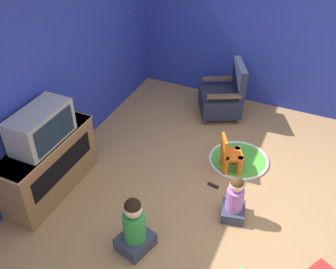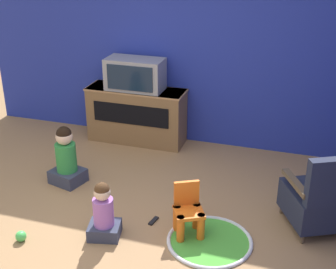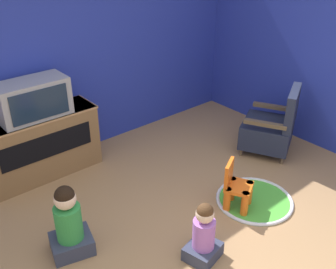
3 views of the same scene
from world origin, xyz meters
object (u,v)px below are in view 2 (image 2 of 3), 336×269
Objects in this scene: black_armchair at (322,199)px; child_watching_left at (104,214)px; television at (135,74)px; remote_control at (154,221)px; yellow_kid_chair at (188,214)px; toy_ball at (21,236)px; child_watching_center at (66,159)px; tv_cabinet at (137,114)px.

black_armchair is 1.50× the size of child_watching_left.
television reaches higher than remote_control.
television reaches higher than yellow_kid_chair.
toy_ball is at bearing -95.31° from television.
child_watching_left is 1.20m from child_watching_center.
child_watching_left is at bearing -5.70° from black_armchair.
toy_ball is (-0.23, -2.50, -0.93)m from television.
yellow_kid_chair is 0.75× the size of child_watching_center.
child_watching_center is 4.61× the size of remote_control.
yellow_kid_chair is 1.72m from child_watching_center.
yellow_kid_chair is at bearing -5.18° from black_armchair.
toy_ball is at bearing -5.13° from black_armchair.
television reaches higher than child_watching_left.
remote_control is at bearing -63.87° from television.
tv_cabinet reaches higher than child_watching_left.
toy_ball is 1.31m from remote_control.
tv_cabinet is at bearing 89.93° from child_watching_left.
tv_cabinet is 8.79× the size of remote_control.
black_armchair is 1.67× the size of yellow_kid_chair.
yellow_kid_chair is 0.90× the size of child_watching_left.
toy_ball is 0.68× the size of remote_control.
child_watching_center is (-0.86, 0.83, 0.05)m from child_watching_left.
black_armchair is at bearing -29.05° from television.
black_armchair is 2.96m from toy_ball.
television is 1.43× the size of yellow_kid_chair.
television is (-0.00, -0.02, 0.58)m from tv_cabinet.
child_watching_left is (0.51, -2.19, -0.14)m from tv_cabinet.
yellow_kid_chair is 5.08× the size of toy_ball.
remote_control is at bearing -64.09° from tv_cabinet.
television is at bearing 96.13° from yellow_kid_chair.
child_watching_center is 1.19m from toy_ball.
television is 7.27× the size of toy_ball.
child_watching_center is at bearing -104.63° from tv_cabinet.
remote_control is (0.38, 0.37, -0.25)m from child_watching_left.
tv_cabinet is 2.55m from toy_ball.
television is 1.07× the size of child_watching_center.
tv_cabinet is 2.87m from black_armchair.
tv_cabinet is 2.28× the size of child_watching_left.
child_watching_left is (0.51, -2.17, -0.72)m from television.
toy_ball is (-0.74, -0.32, -0.21)m from child_watching_left.
tv_cabinet is 2.54× the size of yellow_kid_chair.
television reaches higher than tv_cabinet.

